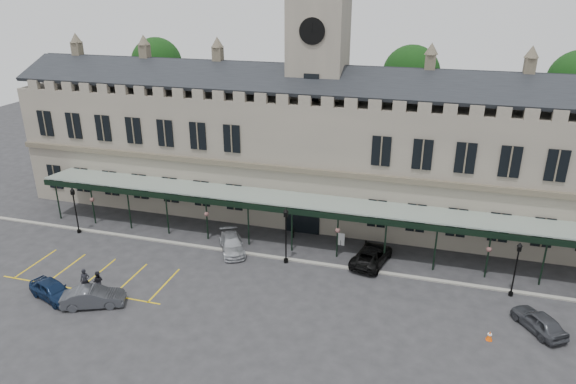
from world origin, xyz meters
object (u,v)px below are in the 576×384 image
(clock_tower, at_px, (318,83))
(sign_board, at_px, (341,239))
(lamp_post_right, at_px, (516,265))
(car_right_a, at_px, (539,321))
(station_building, at_px, (316,152))
(person_b, at_px, (98,282))
(car_left_a, at_px, (52,290))
(lamp_post_left, at_px, (75,206))
(car_taxi, at_px, (232,244))
(traffic_cone, at_px, (490,336))
(person_a, at_px, (85,281))
(car_left_b, at_px, (93,297))
(car_van, at_px, (372,255))
(lamp_post_mid, at_px, (286,231))

(clock_tower, xyz_separation_m, sign_board, (3.93, -6.61, -12.53))
(lamp_post_right, xyz_separation_m, car_right_a, (1.29, -3.96, -1.95))
(station_building, relative_size, person_b, 34.86)
(car_left_a, bearing_deg, station_building, -16.23)
(lamp_post_left, xyz_separation_m, car_taxi, (15.22, 0.66, -2.03))
(traffic_cone, height_order, person_a, person_a)
(lamp_post_left, bearing_deg, car_left_b, -48.59)
(station_building, distance_m, car_van, 12.74)
(lamp_post_mid, height_order, car_right_a, lamp_post_mid)
(car_left_a, relative_size, car_van, 0.81)
(lamp_post_mid, xyz_separation_m, car_right_a, (18.90, -4.04, -2.26))
(station_building, height_order, person_b, station_building)
(clock_tower, relative_size, person_b, 14.41)
(lamp_post_left, distance_m, sign_board, 24.64)
(car_van, xyz_separation_m, person_a, (-20.20, -10.39, 0.24))
(lamp_post_left, height_order, car_right_a, lamp_post_left)
(traffic_cone, relative_size, car_left_b, 0.15)
(person_a, bearing_deg, station_building, 30.14)
(lamp_post_right, relative_size, sign_board, 3.77)
(clock_tower, relative_size, lamp_post_mid, 4.98)
(traffic_cone, bearing_deg, person_b, -175.64)
(car_left_b, bearing_deg, person_b, 1.11)
(clock_tower, distance_m, car_left_a, 28.55)
(lamp_post_mid, xyz_separation_m, sign_board, (3.83, 4.34, -2.37))
(clock_tower, bearing_deg, lamp_post_mid, -89.49)
(traffic_cone, distance_m, person_b, 28.17)
(traffic_cone, distance_m, person_a, 29.09)
(station_building, xyz_separation_m, car_left_b, (-11.50, -20.80, -5.74))
(lamp_post_left, bearing_deg, car_taxi, 2.47)
(station_building, distance_m, traffic_cone, 23.94)
(lamp_post_right, distance_m, person_a, 32.08)
(traffic_cone, bearing_deg, lamp_post_right, 72.14)
(lamp_post_left, relative_size, car_left_a, 1.09)
(clock_tower, distance_m, traffic_cone, 26.49)
(car_left_b, relative_size, car_van, 0.85)
(lamp_post_right, bearing_deg, lamp_post_left, 179.96)
(lamp_post_mid, relative_size, person_a, 2.59)
(car_left_b, height_order, person_a, person_a)
(traffic_cone, relative_size, sign_board, 0.57)
(car_left_a, height_order, car_right_a, car_left_a)
(person_b, bearing_deg, car_taxi, -148.88)
(car_right_a, bearing_deg, person_a, -26.04)
(car_left_b, distance_m, car_taxi, 12.38)
(clock_tower, height_order, lamp_post_mid, clock_tower)
(clock_tower, height_order, person_b, clock_tower)
(car_left_b, relative_size, car_taxi, 0.95)
(lamp_post_mid, height_order, car_left_b, lamp_post_mid)
(clock_tower, bearing_deg, lamp_post_right, -31.91)
(car_right_a, bearing_deg, traffic_cone, -1.80)
(station_building, height_order, car_left_a, station_building)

